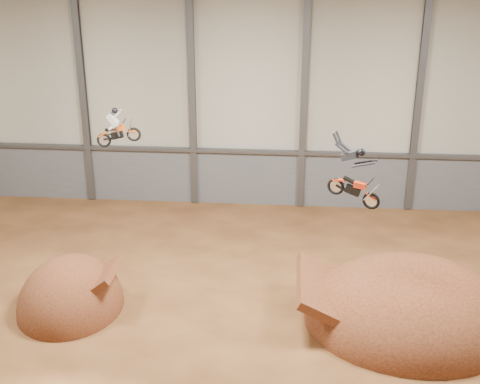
{
  "coord_description": "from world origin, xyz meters",
  "views": [
    {
      "loc": [
        2.62,
        -23.85,
        17.11
      ],
      "look_at": [
        0.4,
        4.0,
        5.36
      ],
      "focal_mm": 50.0,
      "sensor_mm": 36.0,
      "label": 1
    }
  ],
  "objects_px": {
    "landing_ramp": "(409,321)",
    "fmx_rider_b": "(353,171)",
    "takeoff_ramp": "(72,307)",
    "fmx_rider_a": "(119,124)"
  },
  "relations": [
    {
      "from": "landing_ramp",
      "to": "fmx_rider_b",
      "type": "relative_size",
      "value": 3.1
    },
    {
      "from": "landing_ramp",
      "to": "fmx_rider_a",
      "type": "distance_m",
      "value": 16.07
    },
    {
      "from": "takeoff_ramp",
      "to": "landing_ramp",
      "type": "bearing_deg",
      "value": 0.44
    },
    {
      "from": "landing_ramp",
      "to": "fmx_rider_a",
      "type": "xyz_separation_m",
      "value": [
        -13.58,
        3.21,
        7.96
      ]
    },
    {
      "from": "takeoff_ramp",
      "to": "fmx_rider_b",
      "type": "xyz_separation_m",
      "value": [
        12.58,
        -0.39,
        7.36
      ]
    },
    {
      "from": "landing_ramp",
      "to": "fmx_rider_a",
      "type": "bearing_deg",
      "value": 166.7
    },
    {
      "from": "landing_ramp",
      "to": "fmx_rider_b",
      "type": "distance_m",
      "value": 7.97
    },
    {
      "from": "landing_ramp",
      "to": "fmx_rider_a",
      "type": "relative_size",
      "value": 4.48
    },
    {
      "from": "takeoff_ramp",
      "to": "fmx_rider_b",
      "type": "height_order",
      "value": "fmx_rider_b"
    },
    {
      "from": "takeoff_ramp",
      "to": "landing_ramp",
      "type": "height_order",
      "value": "landing_ramp"
    }
  ]
}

